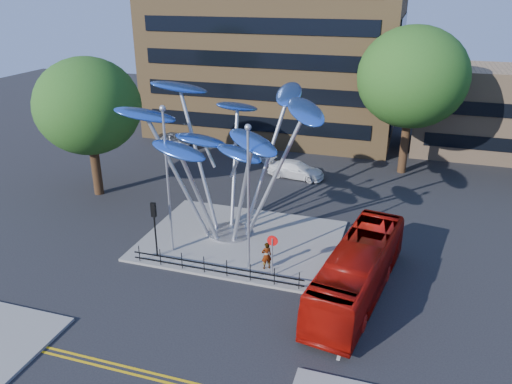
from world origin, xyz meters
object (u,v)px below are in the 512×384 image
(street_lamp_left, at_px, (167,168))
(no_entry_sign_island, at_px, (272,249))
(parked_car_mid, at_px, (256,154))
(leaf_sculpture, at_px, (227,131))
(parked_car_left, at_px, (177,140))
(parked_car_right, at_px, (296,170))
(tree_right, at_px, (412,78))
(red_bus, at_px, (358,271))
(traffic_light_island, at_px, (154,218))
(pedestrian, at_px, (266,256))
(tree_left, at_px, (88,106))
(street_lamp_right, at_px, (248,186))

(street_lamp_left, height_order, no_entry_sign_island, street_lamp_left)
(parked_car_mid, bearing_deg, leaf_sculpture, -161.92)
(parked_car_left, xyz_separation_m, parked_car_right, (13.19, -4.62, -0.04))
(tree_right, xyz_separation_m, leaf_sculpture, (-10.07, -15.32, -1.16))
(leaf_sculpture, xyz_separation_m, red_bus, (8.67, -4.39, -5.42))
(traffic_light_island, bearing_deg, leaf_sculpture, 54.96)
(parked_car_left, bearing_deg, pedestrian, -136.06)
(tree_right, bearing_deg, tree_left, -151.39)
(street_lamp_right, xyz_separation_m, no_entry_sign_island, (1.50, -0.48, -3.28))
(pedestrian, distance_m, parked_car_right, 14.96)
(parked_car_left, bearing_deg, parked_car_right, -103.03)
(red_bus, bearing_deg, pedestrian, 179.45)
(tree_right, bearing_deg, street_lamp_right, -111.54)
(traffic_light_island, distance_m, red_bus, 11.66)
(red_bus, bearing_deg, parked_car_right, 122.92)
(pedestrian, bearing_deg, no_entry_sign_island, 94.11)
(no_entry_sign_island, bearing_deg, street_lamp_left, 171.39)
(no_entry_sign_island, relative_size, red_bus, 0.23)
(tree_right, distance_m, leaf_sculpture, 18.37)
(tree_right, bearing_deg, parked_car_right, -154.40)
(tree_right, relative_size, parked_car_mid, 3.12)
(traffic_light_island, height_order, pedestrian, traffic_light_island)
(no_entry_sign_island, bearing_deg, tree_left, 154.93)
(parked_car_left, bearing_deg, street_lamp_left, -148.43)
(pedestrian, relative_size, parked_car_left, 0.38)
(no_entry_sign_island, xyz_separation_m, red_bus, (4.60, -0.23, -0.36))
(parked_car_left, height_order, parked_car_mid, parked_car_left)
(tree_left, xyz_separation_m, parked_car_right, (13.65, 8.00, -6.11))
(leaf_sculpture, xyz_separation_m, parked_car_left, (-11.47, 15.94, -6.15))
(parked_car_left, bearing_deg, traffic_light_island, -150.73)
(tree_right, distance_m, parked_car_mid, 14.85)
(red_bus, bearing_deg, street_lamp_left, -177.17)
(traffic_light_island, height_order, parked_car_mid, traffic_light_island)
(traffic_light_island, distance_m, parked_car_right, 16.30)
(street_lamp_right, height_order, parked_car_mid, street_lamp_right)
(street_lamp_left, distance_m, red_bus, 11.83)
(no_entry_sign_island, bearing_deg, red_bus, -2.84)
(tree_right, height_order, parked_car_mid, tree_right)
(tree_left, xyz_separation_m, leaf_sculpture, (11.93, -3.32, 0.08))
(parked_car_right, bearing_deg, tree_left, 126.48)
(traffic_light_island, relative_size, parked_car_mid, 0.88)
(leaf_sculpture, distance_m, parked_car_mid, 16.00)
(no_entry_sign_island, distance_m, red_bus, 4.62)
(no_entry_sign_island, bearing_deg, tree_right, 72.88)
(traffic_light_island, height_order, red_bus, traffic_light_island)
(no_entry_sign_island, distance_m, pedestrian, 1.18)
(pedestrian, xyz_separation_m, parked_car_right, (-1.84, 14.85, -0.27))
(traffic_light_island, xyz_separation_m, parked_car_mid, (0.15, 18.65, -1.98))
(tree_left, height_order, pedestrian, tree_left)
(parked_car_left, height_order, parked_car_right, parked_car_left)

